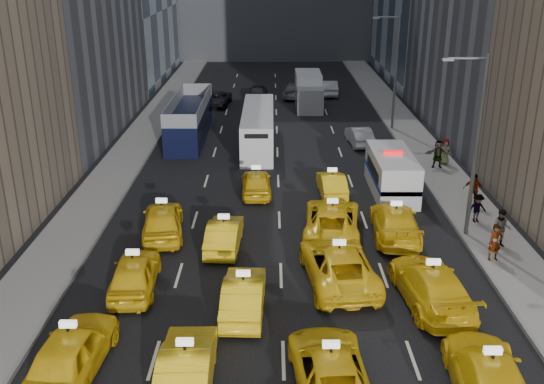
{
  "coord_description": "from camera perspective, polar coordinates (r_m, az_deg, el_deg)",
  "views": [
    {
      "loc": [
        -0.4,
        -15.45,
        13.04
      ],
      "look_at": [
        -0.39,
        12.94,
        2.0
      ],
      "focal_mm": 40.0,
      "sensor_mm": 36.0,
      "label": 1
    }
  ],
  "objects": [
    {
      "name": "pedestrian_0",
      "position": [
        29.19,
        20.26,
        -4.48
      ],
      "size": [
        0.71,
        0.54,
        1.74
      ],
      "primitive_type": "imported",
      "rotation": [
        0.0,
        0.0,
        0.21
      ],
      "color": "gray",
      "rests_on": "sidewalk_east"
    },
    {
      "name": "taxi_4",
      "position": [
        21.82,
        -18.32,
        -14.02
      ],
      "size": [
        2.34,
        5.01,
        1.66
      ],
      "primitive_type": "imported",
      "rotation": [
        0.0,
        0.0,
        3.06
      ],
      "color": "yellow",
      "rests_on": "ground"
    },
    {
      "name": "sidewalk_west",
      "position": [
        43.66,
        -13.41,
        3.38
      ],
      "size": [
        3.0,
        90.0,
        0.15
      ],
      "primitive_type": "cube",
      "color": "gray",
      "rests_on": "ground"
    },
    {
      "name": "misc_car_3",
      "position": [
        60.07,
        -1.34,
        9.42
      ],
      "size": [
        2.01,
        4.42,
        1.47
      ],
      "primitive_type": "imported",
      "rotation": [
        0.0,
        0.0,
        3.08
      ],
      "color": "black",
      "rests_on": "ground"
    },
    {
      "name": "taxi_13",
      "position": [
        29.02,
        -4.52,
        -3.98
      ],
      "size": [
        1.68,
        4.33,
        1.41
      ],
      "primitive_type": "imported",
      "rotation": [
        0.0,
        0.0,
        3.1
      ],
      "color": "yellow",
      "rests_on": "ground"
    },
    {
      "name": "streetlight_near",
      "position": [
        30.19,
        18.55,
        4.52
      ],
      "size": [
        2.15,
        0.22,
        9.0
      ],
      "color": "#595B60",
      "rests_on": "ground"
    },
    {
      "name": "city_bus",
      "position": [
        44.54,
        -1.32,
        6.03
      ],
      "size": [
        2.9,
        10.74,
        2.74
      ],
      "rotation": [
        0.0,
        0.0,
        -0.07
      ],
      "color": "silver",
      "rests_on": "ground"
    },
    {
      "name": "taxi_12",
      "position": [
        30.63,
        -10.24,
        -2.61
      ],
      "size": [
        2.58,
        5.07,
        1.66
      ],
      "primitive_type": "imported",
      "rotation": [
        0.0,
        0.0,
        3.27
      ],
      "color": "yellow",
      "rests_on": "ground"
    },
    {
      "name": "taxi_11",
      "position": [
        25.27,
        14.74,
        -8.46
      ],
      "size": [
        2.86,
        5.84,
        1.63
      ],
      "primitive_type": "imported",
      "rotation": [
        0.0,
        0.0,
        3.24
      ],
      "color": "yellow",
      "rests_on": "ground"
    },
    {
      "name": "taxi_8",
      "position": [
        26.03,
        -12.82,
        -7.47
      ],
      "size": [
        2.06,
        4.59,
        1.53
      ],
      "primitive_type": "imported",
      "rotation": [
        0.0,
        0.0,
        3.2
      ],
      "color": "yellow",
      "rests_on": "ground"
    },
    {
      "name": "pedestrian_1",
      "position": [
        30.61,
        20.77,
        -3.21
      ],
      "size": [
        1.03,
        0.81,
        1.87
      ],
      "primitive_type": "imported",
      "rotation": [
        0.0,
        0.0,
        -0.4
      ],
      "color": "gray",
      "rests_on": "sidewalk_east"
    },
    {
      "name": "taxi_15",
      "position": [
        30.64,
        11.51,
        -2.79
      ],
      "size": [
        2.55,
        5.53,
        1.56
      ],
      "primitive_type": "imported",
      "rotation": [
        0.0,
        0.0,
        3.07
      ],
      "color": "yellow",
      "rests_on": "ground"
    },
    {
      "name": "streetlight_far",
      "position": [
        49.09,
        11.47,
        11.31
      ],
      "size": [
        2.15,
        0.22,
        9.0
      ],
      "color": "#595B60",
      "rests_on": "ground"
    },
    {
      "name": "misc_car_1",
      "position": [
        57.78,
        -5.18,
        8.82
      ],
      "size": [
        2.69,
        5.15,
        1.38
      ],
      "primitive_type": "imported",
      "rotation": [
        0.0,
        0.0,
        3.06
      ],
      "color": "black",
      "rests_on": "ground"
    },
    {
      "name": "taxi_5",
      "position": [
        20.32,
        -8.06,
        -16.1
      ],
      "size": [
        1.74,
        4.77,
        1.56
      ],
      "primitive_type": "imported",
      "rotation": [
        0.0,
        0.0,
        3.16
      ],
      "color": "yellow",
      "rests_on": "ground"
    },
    {
      "name": "taxi_7",
      "position": [
        20.9,
        19.71,
        -16.11
      ],
      "size": [
        2.7,
        5.61,
        1.58
      ],
      "primitive_type": "imported",
      "rotation": [
        0.0,
        0.0,
        3.05
      ],
      "color": "yellow",
      "rests_on": "ground"
    },
    {
      "name": "misc_car_2",
      "position": [
        60.9,
        2.16,
        9.57
      ],
      "size": [
        2.69,
        5.29,
        1.47
      ],
      "primitive_type": "imported",
      "rotation": [
        0.0,
        0.0,
        3.01
      ],
      "color": "slate",
      "rests_on": "ground"
    },
    {
      "name": "misc_car_0",
      "position": [
        45.54,
        8.23,
        5.27
      ],
      "size": [
        1.8,
        4.21,
        1.35
      ],
      "primitive_type": "imported",
      "rotation": [
        0.0,
        0.0,
        3.24
      ],
      "color": "#B8BAC1",
      "rests_on": "ground"
    },
    {
      "name": "pedestrian_2",
      "position": [
        33.06,
        18.78,
        -1.45
      ],
      "size": [
        1.06,
        0.64,
        1.54
      ],
      "primitive_type": "imported",
      "rotation": [
        0.0,
        0.0,
        0.24
      ],
      "color": "gray",
      "rests_on": "sidewalk_east"
    },
    {
      "name": "box_truck",
      "position": [
        56.63,
        3.46,
        9.47
      ],
      "size": [
        2.6,
        6.85,
        3.09
      ],
      "rotation": [
        0.0,
        0.0,
        -0.04
      ],
      "color": "silver",
      "rests_on": "ground"
    },
    {
      "name": "taxi_16",
      "position": [
        35.46,
        -1.49,
        0.91
      ],
      "size": [
        1.89,
        4.31,
        1.44
      ],
      "primitive_type": "imported",
      "rotation": [
        0.0,
        0.0,
        3.19
      ],
      "color": "yellow",
      "rests_on": "ground"
    },
    {
      "name": "sidewalk_east",
      "position": [
        43.86,
        14.4,
        3.37
      ],
      "size": [
        3.0,
        90.0,
        0.15
      ],
      "primitive_type": "cube",
      "color": "gray",
      "rests_on": "ground"
    },
    {
      "name": "pedestrian_3",
      "position": [
        35.15,
        18.42,
        0.21
      ],
      "size": [
        1.19,
        0.87,
        1.85
      ],
      "primitive_type": "imported",
      "rotation": [
        0.0,
        0.0,
        -0.39
      ],
      "color": "gray",
      "rests_on": "sidewalk_east"
    },
    {
      "name": "curb_west",
      "position": [
        43.35,
        -11.55,
        3.42
      ],
      "size": [
        0.15,
        90.0,
        0.18
      ],
      "primitive_type": "cube",
      "color": "slate",
      "rests_on": "ground"
    },
    {
      "name": "pedestrian_4",
      "position": [
        41.83,
        15.97,
        3.71
      ],
      "size": [
        0.93,
        0.64,
        1.74
      ],
      "primitive_type": "imported",
      "rotation": [
        0.0,
        0.0,
        -0.22
      ],
      "color": "gray",
      "rests_on": "sidewalk_east"
    },
    {
      "name": "taxi_10",
      "position": [
        26.13,
        6.27,
        -6.78
      ],
      "size": [
        3.35,
        6.15,
        1.64
      ],
      "primitive_type": "imported",
      "rotation": [
        0.0,
        0.0,
        3.25
      ],
      "color": "yellow",
      "rests_on": "ground"
    },
    {
      "name": "taxi_9",
      "position": [
        23.99,
        -2.69,
        -9.65
      ],
      "size": [
        1.68,
        4.5,
        1.47
      ],
      "primitive_type": "imported",
      "rotation": [
        0.0,
        0.0,
        3.11
      ],
      "color": "yellow",
      "rests_on": "ground"
    },
    {
      "name": "taxi_6",
      "position": [
        20.33,
        5.49,
        -16.22
      ],
      "size": [
        2.75,
        5.27,
        1.42
      ],
      "primitive_type": "imported",
      "rotation": [
        0.0,
        0.0,
        3.22
      ],
      "color": "yellow",
      "rests_on": "ground"
    },
    {
      "name": "misc_car_4",
      "position": [
        62.13,
        5.39,
        9.74
      ],
      "size": [
        1.7,
        4.56,
        1.49
      ],
      "primitive_type": "imported",
      "rotation": [
        0.0,
        0.0,
        3.11
      ],
      "color": "#AFB3B7",
      "rests_on": "ground"
    },
    {
      "name": "double_decker",
      "position": [
        47.01,
        -7.76,
        6.89
      ],
      "size": [
        3.66,
        10.94,
        3.12
      ],
      "rotation": [
        0.0,
        0.0,
        0.12
      ],
      "color": "black",
      "rests_on": "ground"
    },
    {
      "name": "taxi_17",
      "position": [
        35.52,
        5.64,
        0.75
      ],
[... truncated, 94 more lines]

